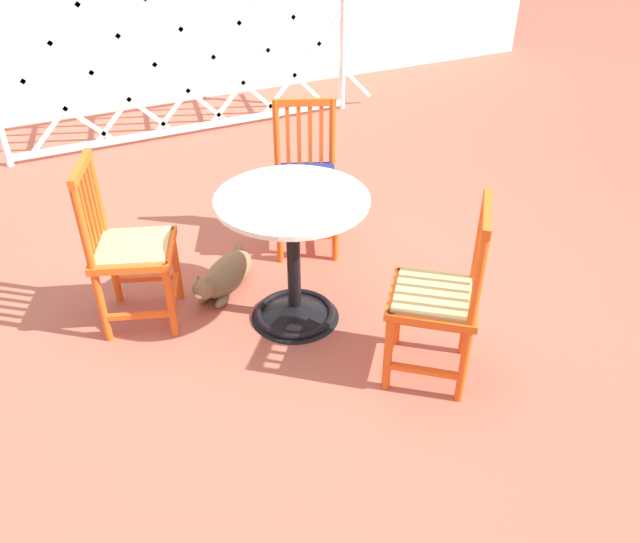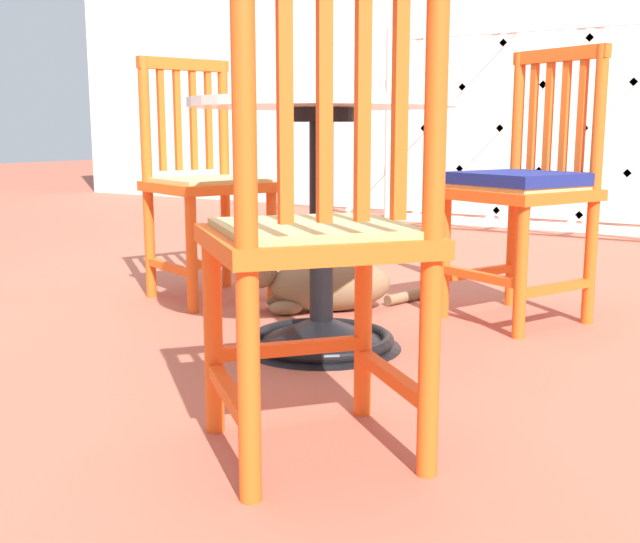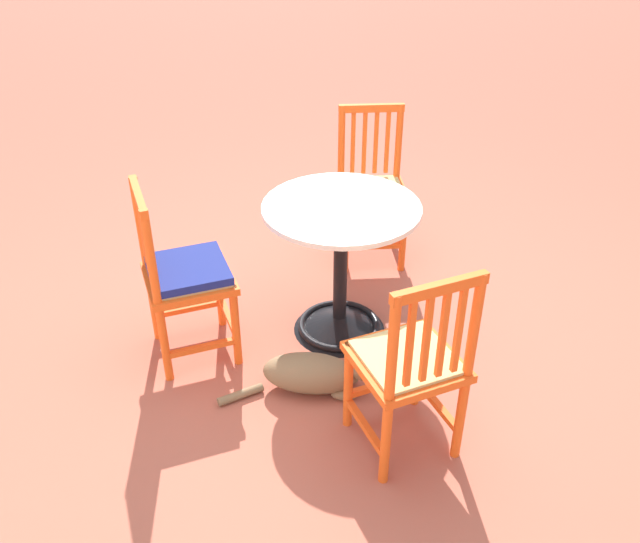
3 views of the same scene
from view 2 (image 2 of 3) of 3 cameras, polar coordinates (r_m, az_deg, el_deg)
ground_plane at (r=2.36m, az=-3.83°, el=-5.55°), size 24.00×24.00×0.00m
building_wall_backdrop at (r=6.03m, az=19.67°, el=16.90°), size 10.00×0.20×2.80m
lattice_fence_panel at (r=4.88m, az=21.66°, el=9.68°), size 3.74×0.06×1.31m
cafe_table at (r=2.30m, az=0.10°, el=1.31°), size 0.76×0.76×0.73m
orange_chair_at_corner at (r=2.72m, az=14.58°, el=5.81°), size 0.53×0.53×0.91m
orange_chair_by_planter at (r=3.03m, az=-8.36°, el=6.20°), size 0.52×0.52×0.91m
orange_chair_facing_out at (r=1.49m, az=-0.14°, el=2.20°), size 0.56×0.56×0.91m
tabby_cat at (r=2.81m, az=-0.02°, el=-0.99°), size 0.49×0.61×0.23m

